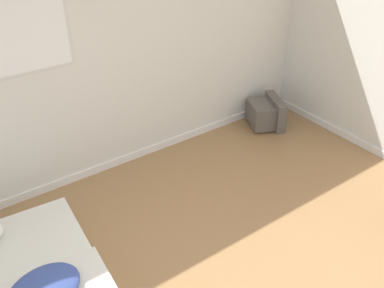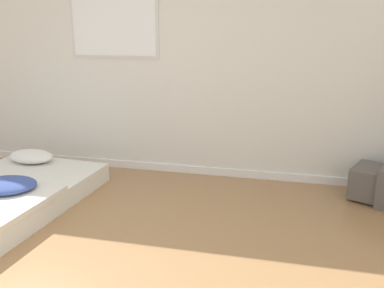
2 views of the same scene
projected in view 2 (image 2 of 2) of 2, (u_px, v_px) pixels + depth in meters
name	position (u px, v px, depth m)	size (l,w,h in m)	color
wall_back	(158.00, 62.00, 4.85)	(8.38, 0.08, 2.60)	silver
crt_tv	(376.00, 182.00, 4.29)	(0.55, 0.60, 0.39)	#56514C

